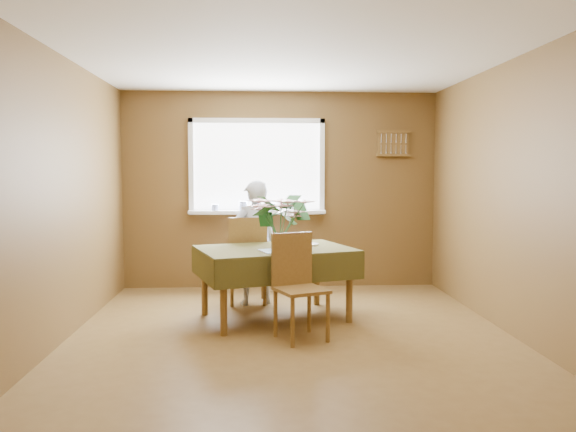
{
  "coord_description": "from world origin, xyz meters",
  "views": [
    {
      "loc": [
        -0.31,
        -4.94,
        1.48
      ],
      "look_at": [
        0.0,
        0.55,
        1.05
      ],
      "focal_mm": 35.0,
      "sensor_mm": 36.0,
      "label": 1
    }
  ],
  "objects": [
    {
      "name": "wall_front",
      "position": [
        0.0,
        -2.25,
        1.25
      ],
      "size": [
        4.0,
        0.0,
        4.0
      ],
      "primitive_type": "plane",
      "rotation": [
        -1.57,
        0.0,
        0.0
      ],
      "color": "brown",
      "rests_on": "floor"
    },
    {
      "name": "dining_table",
      "position": [
        -0.12,
        0.65,
        0.64
      ],
      "size": [
        1.72,
        1.42,
        0.73
      ],
      "rotation": [
        0.0,
        0.0,
        0.31
      ],
      "color": "brown",
      "rests_on": "floor"
    },
    {
      "name": "table_knife",
      "position": [
        0.08,
        0.46,
        0.73
      ],
      "size": [
        0.11,
        0.19,
        0.0
      ],
      "primitive_type": "cube",
      "rotation": [
        0.0,
        0.0,
        0.48
      ],
      "color": "silver",
      "rests_on": "dining_table"
    },
    {
      "name": "wall_back",
      "position": [
        0.0,
        2.25,
        1.25
      ],
      "size": [
        4.0,
        0.0,
        4.0
      ],
      "primitive_type": "plane",
      "rotation": [
        1.57,
        0.0,
        0.0
      ],
      "color": "brown",
      "rests_on": "floor"
    },
    {
      "name": "side_plate",
      "position": [
        0.21,
        0.86,
        0.73
      ],
      "size": [
        0.27,
        0.27,
        0.01
      ],
      "primitive_type": "cylinder",
      "rotation": [
        0.0,
        0.0,
        0.08
      ],
      "color": "white",
      "rests_on": "dining_table"
    },
    {
      "name": "ceiling",
      "position": [
        0.0,
        0.0,
        2.5
      ],
      "size": [
        4.5,
        4.5,
        0.0
      ],
      "primitive_type": "plane",
      "rotation": [
        3.14,
        0.0,
        0.0
      ],
      "color": "white",
      "rests_on": "wall_back"
    },
    {
      "name": "chair_far",
      "position": [
        -0.41,
        1.29,
        0.54
      ],
      "size": [
        0.44,
        0.44,
        0.99
      ],
      "rotation": [
        0.0,
        0.0,
        3.19
      ],
      "color": "brown",
      "rests_on": "floor"
    },
    {
      "name": "flower_bouquet",
      "position": [
        -0.08,
        0.49,
        1.05
      ],
      "size": [
        0.59,
        0.59,
        0.5
      ],
      "rotation": [
        0.0,
        0.0,
        0.0
      ],
      "color": "white",
      "rests_on": "dining_table"
    },
    {
      "name": "wall_left",
      "position": [
        -2.0,
        0.0,
        1.25
      ],
      "size": [
        0.0,
        4.5,
        4.5
      ],
      "primitive_type": "plane",
      "rotation": [
        1.57,
        0.0,
        1.57
      ],
      "color": "brown",
      "rests_on": "floor"
    },
    {
      "name": "spoon_rack",
      "position": [
        1.45,
        2.22,
        1.85
      ],
      "size": [
        0.44,
        0.05,
        0.33
      ],
      "color": "brown",
      "rests_on": "wall_back"
    },
    {
      "name": "window_assembly",
      "position": [
        -0.29,
        2.2,
        1.36
      ],
      "size": [
        1.72,
        0.2,
        1.22
      ],
      "color": "white",
      "rests_on": "wall_back"
    },
    {
      "name": "floor",
      "position": [
        0.0,
        0.0,
        0.0
      ],
      "size": [
        4.5,
        4.5,
        0.0
      ],
      "primitive_type": "plane",
      "color": "brown",
      "rests_on": "ground"
    },
    {
      "name": "seated_woman",
      "position": [
        -0.33,
        1.3,
        0.69
      ],
      "size": [
        0.59,
        0.48,
        1.39
      ],
      "primitive_type": "imported",
      "rotation": [
        0.0,
        0.0,
        3.47
      ],
      "color": "white",
      "rests_on": "floor"
    },
    {
      "name": "wall_right",
      "position": [
        2.0,
        0.0,
        1.25
      ],
      "size": [
        0.0,
        4.5,
        4.5
      ],
      "primitive_type": "plane",
      "rotation": [
        1.57,
        0.0,
        -1.57
      ],
      "color": "brown",
      "rests_on": "floor"
    },
    {
      "name": "chair_near",
      "position": [
        0.05,
        -0.0,
        0.51
      ],
      "size": [
        0.52,
        0.52,
        0.94
      ],
      "rotation": [
        0.0,
        0.0,
        0.4
      ],
      "color": "brown",
      "rests_on": "floor"
    }
  ]
}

